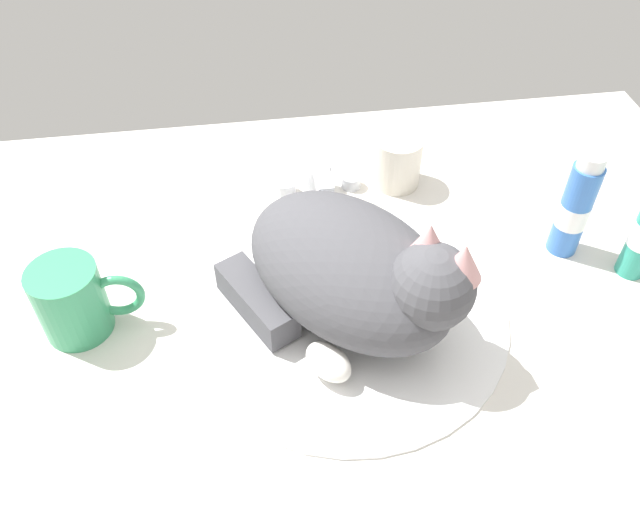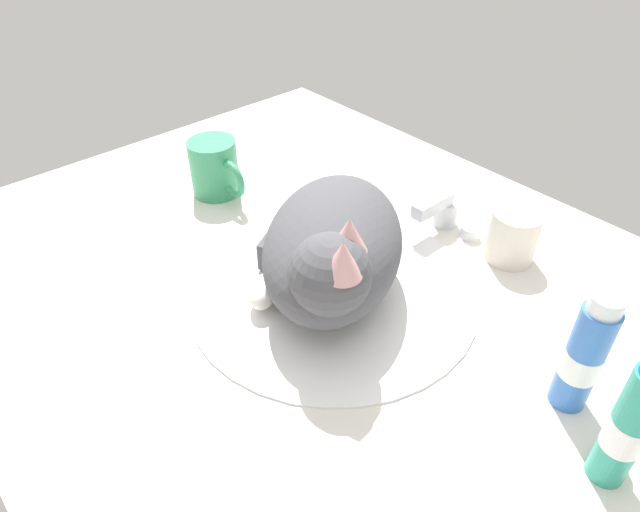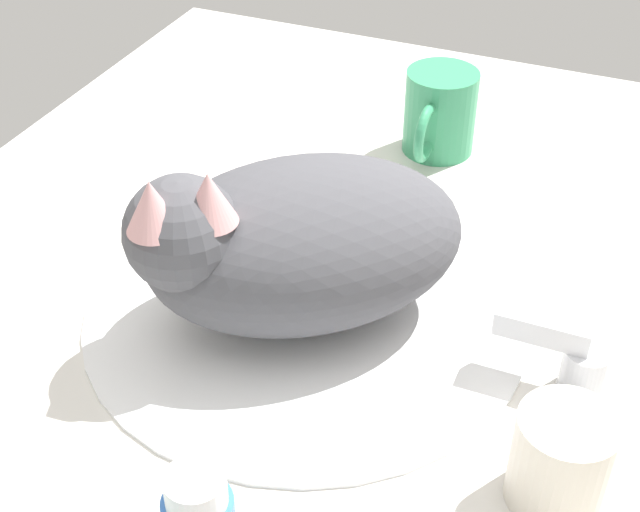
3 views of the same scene
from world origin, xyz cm
name	(u,v)px [view 3 (image 3 of 3)]	position (x,y,z in cm)	size (l,w,h in cm)	color
ground_plane	(307,326)	(0.00, 0.00, -1.50)	(110.00, 82.50, 3.00)	silver
sink_basin	(306,309)	(0.00, 0.00, 0.35)	(37.06, 37.06, 0.70)	white
faucet	(573,361)	(0.00, 21.83, 2.44)	(12.00, 8.97, 5.84)	silver
cat	(290,241)	(0.69, -1.01, 7.64)	(29.09, 30.41, 15.98)	#4C4C51
coffee_mug	(439,113)	(-29.93, 2.30, 4.47)	(11.75, 7.54, 8.95)	#389966
rinse_cup	(561,460)	(11.00, 22.81, 3.65)	(6.62, 6.62, 7.30)	silver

